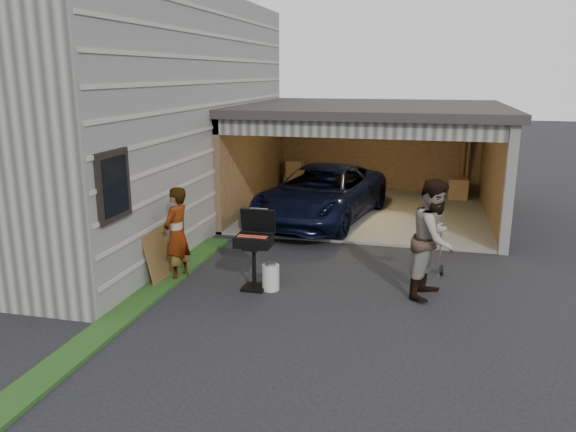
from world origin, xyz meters
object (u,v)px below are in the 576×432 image
plywood_panel (159,256)px  bbq_grill (254,244)px  propane_tank (271,277)px  woman (177,234)px  minivan (322,196)px  hand_truck (430,264)px  man (434,239)px

plywood_panel → bbq_grill: bearing=1.4°
bbq_grill → propane_tank: 0.66m
woman → propane_tank: 1.90m
minivan → woman: woman is taller
plywood_panel → hand_truck: size_ratio=0.80×
minivan → man: 5.12m
propane_tank → plywood_panel: (-2.09, -0.04, 0.24)m
minivan → bbq_grill: (-0.31, -4.74, 0.14)m
bbq_grill → propane_tank: (0.29, -0.00, -0.59)m
woman → bbq_grill: woman is taller
man → bbq_grill: man is taller
bbq_grill → plywood_panel: bearing=-178.6°
woman → hand_truck: 4.73m
bbq_grill → propane_tank: bbq_grill is taller
man → hand_truck: 1.28m
woman → man: (4.51, 0.30, 0.15)m
woman → man: bearing=102.7°
plywood_panel → hand_truck: bearing=16.9°
minivan → woman: 4.98m
man → bbq_grill: 3.04m
plywood_panel → woman: bearing=25.9°
bbq_grill → hand_truck: (3.00, 1.42, -0.60)m
propane_tank → hand_truck: bearing=27.7°
minivan → bbq_grill: bearing=-83.4°
bbq_grill → hand_truck: bbq_grill is taller
hand_truck → minivan: bearing=129.7°
propane_tank → man: bearing=8.5°
man → hand_truck: (-0.01, 1.01, -0.78)m
propane_tank → woman: bearing=176.6°
minivan → plywood_panel: 5.23m
man → propane_tank: man is taller
plywood_panel → propane_tank: bearing=1.1°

